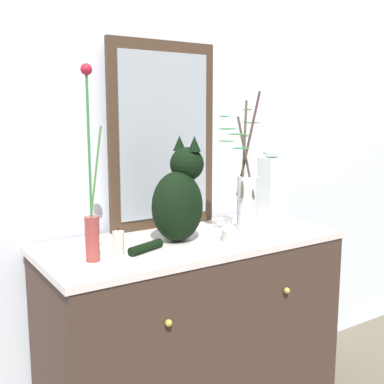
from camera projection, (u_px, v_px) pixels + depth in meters
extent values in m
cube|color=silver|center=(150.00, 111.00, 2.01)|extent=(4.40, 0.08, 2.60)
cube|color=#3C2A22|center=(192.00, 342.00, 1.89)|extent=(1.13, 0.49, 0.79)
cube|color=beige|center=(192.00, 242.00, 1.82)|extent=(1.16, 0.50, 0.02)
sphere|color=#B79338|center=(169.00, 323.00, 1.50)|extent=(0.02, 0.02, 0.02)
sphere|color=#B79338|center=(287.00, 291.00, 1.77)|extent=(0.02, 0.02, 0.02)
cube|color=#3C2B1C|center=(163.00, 136.00, 1.95)|extent=(0.48, 0.03, 0.76)
cube|color=gray|center=(165.00, 136.00, 1.94)|extent=(0.40, 0.01, 0.67)
ellipsoid|color=black|center=(178.00, 207.00, 1.76)|extent=(0.25, 0.24, 0.26)
sphere|color=black|center=(187.00, 164.00, 1.78)|extent=(0.13, 0.13, 0.13)
cone|color=black|center=(179.00, 143.00, 1.79)|extent=(0.05, 0.05, 0.06)
cone|color=black|center=(194.00, 144.00, 1.75)|extent=(0.05, 0.05, 0.06)
cylinder|color=black|center=(146.00, 247.00, 1.64)|extent=(0.15, 0.08, 0.03)
cylinder|color=brown|center=(92.00, 239.00, 1.53)|extent=(0.05, 0.05, 0.15)
cylinder|color=#307038|center=(89.00, 148.00, 1.48)|extent=(0.01, 0.01, 0.44)
sphere|color=#A5192A|center=(86.00, 69.00, 1.44)|extent=(0.04, 0.04, 0.04)
cylinder|color=#397431|center=(96.00, 171.00, 1.50)|extent=(0.05, 0.01, 0.29)
cylinder|color=silver|center=(247.00, 235.00, 1.79)|extent=(0.19, 0.19, 0.05)
cylinder|color=silver|center=(247.00, 203.00, 1.77)|extent=(0.08, 0.08, 0.20)
cylinder|color=#433429|center=(246.00, 157.00, 1.73)|extent=(0.03, 0.08, 0.29)
ellipsoid|color=#2B7337|center=(241.00, 148.00, 1.68)|extent=(0.07, 0.08, 0.01)
ellipsoid|color=#36743C|center=(237.00, 134.00, 1.66)|extent=(0.08, 0.07, 0.01)
cylinder|color=#453826|center=(244.00, 149.00, 1.74)|extent=(0.08, 0.07, 0.35)
ellipsoid|color=#387838|center=(226.00, 141.00, 1.74)|extent=(0.06, 0.08, 0.01)
ellipsoid|color=#2F702F|center=(227.00, 129.00, 1.74)|extent=(0.08, 0.07, 0.01)
ellipsoid|color=#2B713E|center=(224.00, 116.00, 1.75)|extent=(0.06, 0.08, 0.01)
cylinder|color=#492E29|center=(248.00, 144.00, 1.75)|extent=(0.07, 0.05, 0.38)
ellipsoid|color=#2F7441|center=(245.00, 136.00, 1.80)|extent=(0.08, 0.06, 0.01)
ellipsoid|color=#327237|center=(252.00, 123.00, 1.80)|extent=(0.06, 0.08, 0.01)
ellipsoid|color=#3A7540|center=(247.00, 110.00, 1.78)|extent=(0.08, 0.07, 0.01)
cube|color=white|center=(271.00, 191.00, 2.05)|extent=(0.09, 0.09, 0.29)
ellipsoid|color=white|center=(272.00, 152.00, 2.02)|extent=(0.08, 0.08, 0.05)
sphere|color=white|center=(273.00, 143.00, 2.01)|extent=(0.02, 0.02, 0.02)
cylinder|color=beige|center=(118.00, 243.00, 1.60)|extent=(0.04, 0.04, 0.08)
cylinder|color=black|center=(118.00, 230.00, 1.59)|extent=(0.00, 0.00, 0.01)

